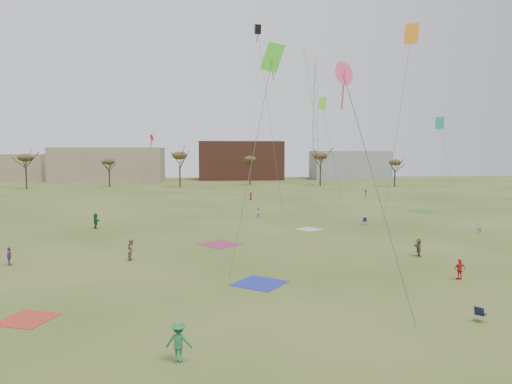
{
  "coord_description": "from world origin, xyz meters",
  "views": [
    {
      "loc": [
        -3.9,
        -30.24,
        9.29
      ],
      "look_at": [
        0.0,
        12.0,
        5.5
      ],
      "focal_mm": 33.09,
      "sensor_mm": 36.0,
      "label": 1
    }
  ],
  "objects": [
    {
      "name": "ground",
      "position": [
        0.0,
        0.0,
        0.0
      ],
      "size": [
        260.0,
        260.0,
        0.0
      ],
      "primitive_type": "plane",
      "color": "#355119",
      "rests_on": "ground"
    },
    {
      "name": "building_tan",
      "position": [
        -35.0,
        115.0,
        5.0
      ],
      "size": [
        32.0,
        14.0,
        10.0
      ],
      "primitive_type": "cube",
      "color": "#937F60",
      "rests_on": "ground"
    },
    {
      "name": "kites_aloft",
      "position": [
        7.39,
        32.51,
        20.18
      ],
      "size": [
        74.28,
        65.62,
        26.07
      ],
      "color": "black",
      "rests_on": "ground"
    },
    {
      "name": "spectator_fore_b",
      "position": [
        -10.76,
        9.73,
        0.89
      ],
      "size": [
        0.75,
        0.93,
        1.78
      ],
      "primitive_type": "imported",
      "rotation": [
        0.0,
        0.0,
        1.48
      ],
      "color": "#8C6B59",
      "rests_on": "ground"
    },
    {
      "name": "flyer_near_center",
      "position": [
        -5.44,
        -10.03,
        0.91
      ],
      "size": [
        1.27,
        0.85,
        1.82
      ],
      "primitive_type": "imported",
      "rotation": [
        0.0,
        0.0,
        2.99
      ],
      "color": "#277542",
      "rests_on": "ground"
    },
    {
      "name": "flyer_far_c",
      "position": [
        25.41,
        57.7,
        0.87
      ],
      "size": [
        0.91,
        1.25,
        1.75
      ],
      "primitive_type": "imported",
      "rotation": [
        0.0,
        0.0,
        4.46
      ],
      "color": "navy",
      "rests_on": "ground"
    },
    {
      "name": "spectator_fore_c",
      "position": [
        13.98,
        8.84,
        0.79
      ],
      "size": [
        0.62,
        1.51,
        1.59
      ],
      "primitive_type": "imported",
      "rotation": [
        0.0,
        0.0,
        4.61
      ],
      "color": "brown",
      "rests_on": "ground"
    },
    {
      "name": "spectator_mid_e",
      "position": [
        2.28,
        33.62,
        0.78
      ],
      "size": [
        0.92,
        0.96,
        1.55
      ],
      "primitive_type": "imported",
      "rotation": [
        0.0,
        0.0,
        5.36
      ],
      "color": "silver",
      "rests_on": "ground"
    },
    {
      "name": "camp_chair_right",
      "position": [
        14.91,
        26.5,
        0.26
      ],
      "size": [
        0.74,
        0.74,
        0.87
      ],
      "rotation": [
        0.0,
        0.0,
        5.52
      ],
      "color": "#15163C",
      "rests_on": "ground"
    },
    {
      "name": "building_grey",
      "position": [
        40.0,
        118.0,
        4.5
      ],
      "size": [
        24.0,
        12.0,
        9.0
      ],
      "primitive_type": "cube",
      "color": "gray",
      "rests_on": "ground"
    },
    {
      "name": "camp_chair_center",
      "position": [
        10.5,
        -6.64,
        0.26
      ],
      "size": [
        0.74,
        0.73,
        0.87
      ],
      "rotation": [
        0.0,
        0.0,
        2.27
      ],
      "color": "#141A37",
      "rests_on": "ground"
    },
    {
      "name": "blanket_red",
      "position": [
        -14.12,
        -4.01,
        0.0
      ],
      "size": [
        3.3,
        3.3,
        0.03
      ],
      "primitive_type": "cube",
      "rotation": [
        0.0,
        0.0,
        2.8
      ],
      "color": "#BD3425",
      "rests_on": "ground"
    },
    {
      "name": "building_brick",
      "position": [
        5.0,
        120.0,
        6.0
      ],
      "size": [
        26.0,
        16.0,
        12.0
      ],
      "primitive_type": "cube",
      "color": "brown",
      "rests_on": "ground"
    },
    {
      "name": "blanket_olive",
      "position": [
        27.83,
        37.8,
        0.0
      ],
      "size": [
        4.56,
        4.56,
        0.03
      ],
      "primitive_type": "cube",
      "rotation": [
        0.0,
        0.0,
        0.47
      ],
      "color": "#2D7C2D",
      "rests_on": "ground"
    },
    {
      "name": "blanket_blue",
      "position": [
        -0.68,
        1.77,
        0.0
      ],
      "size": [
        4.34,
        4.34,
        0.03
      ],
      "primitive_type": "cube",
      "rotation": [
        0.0,
        0.0,
        2.5
      ],
      "color": "#252DA1",
      "rests_on": "ground"
    },
    {
      "name": "building_tan_west",
      "position": [
        -65.0,
        122.0,
        4.0
      ],
      "size": [
        20.0,
        12.0,
        8.0
      ],
      "primitive_type": "cube",
      "color": "#937F60",
      "rests_on": "ground"
    },
    {
      "name": "tree_line",
      "position": [
        -2.85,
        79.12,
        7.09
      ],
      "size": [
        117.44,
        49.32,
        8.91
      ],
      "color": "#3A2B1E",
      "rests_on": "ground"
    },
    {
      "name": "spectator_mid_d",
      "position": [
        -20.31,
        8.81,
        0.74
      ],
      "size": [
        0.46,
        0.91,
        1.49
      ],
      "primitive_type": "imported",
      "rotation": [
        0.0,
        0.0,
        1.68
      ],
      "color": "#873B8F",
      "rests_on": "ground"
    },
    {
      "name": "blanket_plum",
      "position": [
        -3.25,
        15.69,
        0.0
      ],
      "size": [
        4.61,
        4.61,
        0.03
      ],
      "primitive_type": "cube",
      "rotation": [
        0.0,
        0.0,
        0.72
      ],
      "color": "#922D53",
      "rests_on": "ground"
    },
    {
      "name": "flyer_mid_c",
      "position": [
        25.6,
        19.06,
        0.71
      ],
      "size": [
        0.57,
        0.43,
        1.42
      ],
      "primitive_type": "imported",
      "rotation": [
        0.0,
        0.0,
        2.97
      ],
      "color": "#6EB8B8",
      "rests_on": "ground"
    },
    {
      "name": "flyer_far_a",
      "position": [
        -17.73,
        26.53,
        0.93
      ],
      "size": [
        1.35,
        1.75,
        1.85
      ],
      "primitive_type": "imported",
      "rotation": [
        0.0,
        0.0,
        2.11
      ],
      "color": "#246521",
      "rests_on": "ground"
    },
    {
      "name": "radio_tower",
      "position": [
        30.0,
        125.0,
        19.21
      ],
      "size": [
        1.51,
        1.72,
        41.0
      ],
      "color": "#9EA3A8",
      "rests_on": "ground"
    },
    {
      "name": "spectator_fore_a",
      "position": [
        13.72,
        1.43,
        0.75
      ],
      "size": [
        0.91,
        0.45,
        1.5
      ],
      "primitive_type": "imported",
      "rotation": [
        0.0,
        0.0,
        3.24
      ],
      "color": "red",
      "rests_on": "ground"
    },
    {
      "name": "flyer_far_b",
      "position": [
        3.17,
        56.96,
        0.73
      ],
      "size": [
        0.84,
        0.84,
        1.47
      ],
      "primitive_type": "imported",
      "rotation": [
        0.0,
        0.0,
        0.79
      ],
      "color": "#991A40",
      "rests_on": "ground"
    },
    {
      "name": "blanket_cream",
      "position": [
        7.3,
        23.66,
        0.0
      ],
      "size": [
        3.45,
        3.45,
        0.03
      ],
      "primitive_type": "cube",
      "rotation": [
        0.0,
        0.0,
        0.62
      ],
      "color": "beige",
      "rests_on": "ground"
    }
  ]
}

